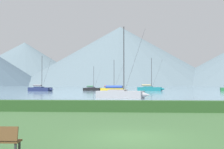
% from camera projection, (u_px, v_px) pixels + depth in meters
% --- Properties ---
extents(ground_plane, '(1000.00, 1000.00, 0.00)m').
position_uv_depth(ground_plane, '(131.00, 137.00, 12.12)').
color(ground_plane, '#385B33').
extents(harbor_water, '(320.00, 246.00, 0.00)m').
position_uv_depth(harbor_water, '(130.00, 88.00, 148.77)').
color(harbor_water, slate).
rests_on(harbor_water, ground_plane).
extents(hedge_line, '(80.00, 1.20, 0.92)m').
position_uv_depth(hedge_line, '(130.00, 106.00, 23.10)').
color(hedge_line, '#284C23').
rests_on(hedge_line, ground_plane).
extents(sailboat_slip_1, '(7.72, 2.98, 9.27)m').
position_uv_depth(sailboat_slip_1, '(112.00, 90.00, 81.12)').
color(sailboat_slip_1, gold).
rests_on(sailboat_slip_1, harbor_water).
extents(sailboat_slip_3, '(8.70, 4.45, 11.45)m').
position_uv_depth(sailboat_slip_3, '(121.00, 94.00, 44.61)').
color(sailboat_slip_3, '#9E9EA3').
rests_on(sailboat_slip_3, harbor_water).
extents(sailboat_slip_5, '(8.97, 4.31, 10.63)m').
position_uv_depth(sailboat_slip_5, '(150.00, 89.00, 90.52)').
color(sailboat_slip_5, '#19707A').
rests_on(sailboat_slip_5, harbor_water).
extents(sailboat_slip_6, '(8.61, 4.47, 10.90)m').
position_uv_depth(sailboat_slip_6, '(40.00, 89.00, 86.76)').
color(sailboat_slip_6, navy).
rests_on(sailboat_slip_6, harbor_water).
extents(sailboat_slip_10, '(7.04, 3.72, 8.06)m').
position_uv_depth(sailboat_slip_10, '(93.00, 89.00, 93.21)').
color(sailboat_slip_10, black).
rests_on(sailboat_slip_10, harbor_water).
extents(distant_hill_central_peak, '(206.05, 206.05, 62.59)m').
position_uv_depth(distant_hill_central_peak, '(24.00, 64.00, 407.89)').
color(distant_hill_central_peak, slate).
rests_on(distant_hill_central_peak, ground_plane).
extents(distant_hill_east_ridge, '(265.54, 265.54, 78.33)m').
position_uv_depth(distant_hill_east_ridge, '(120.00, 56.00, 372.62)').
color(distant_hill_east_ridge, slate).
rests_on(distant_hill_east_ridge, ground_plane).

